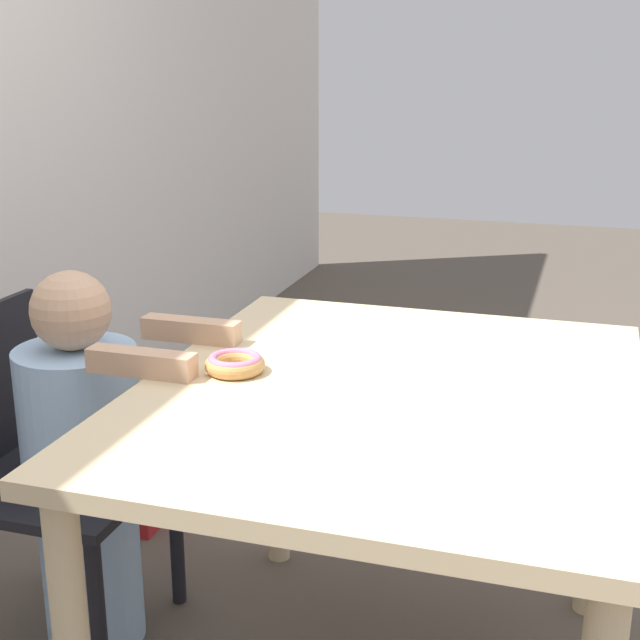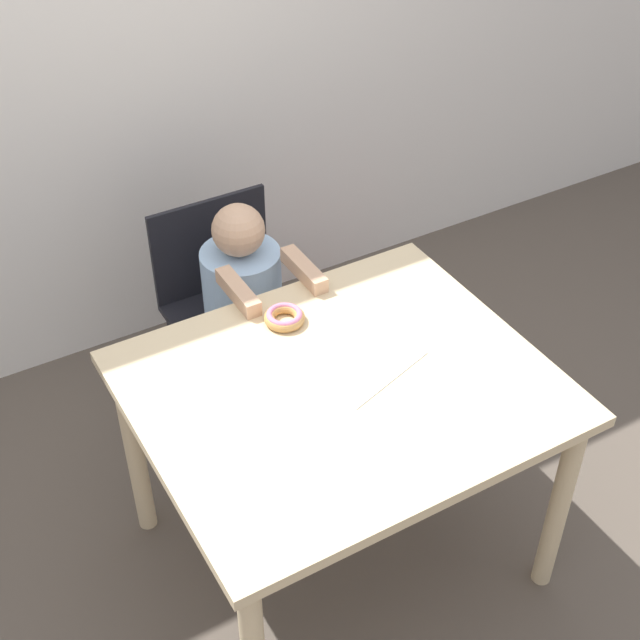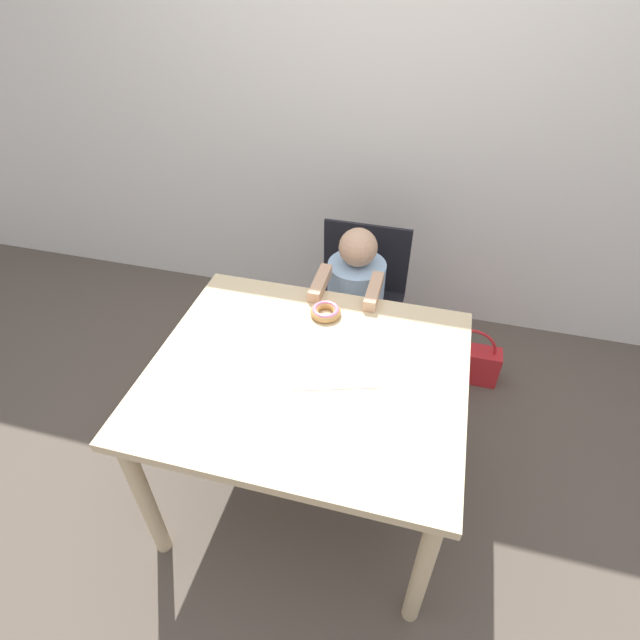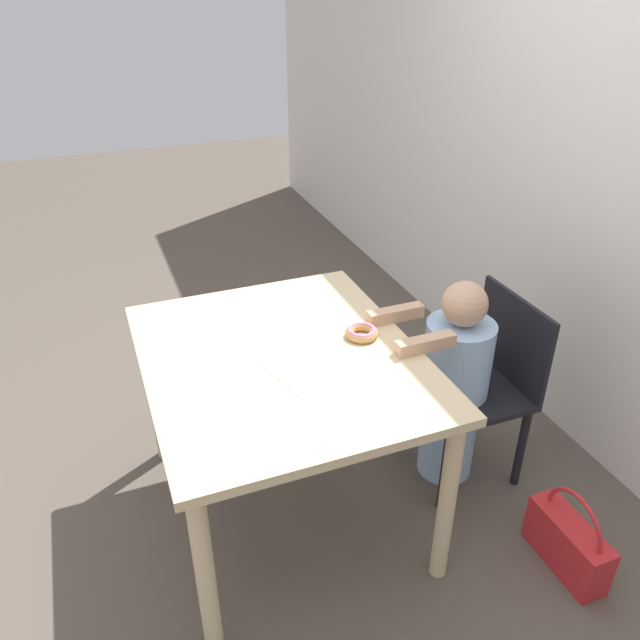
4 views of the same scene
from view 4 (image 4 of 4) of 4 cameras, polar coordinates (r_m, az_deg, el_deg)
ground_plane at (r=2.69m, az=-3.05°, el=-16.65°), size 12.00×12.00×0.00m
wall_back at (r=2.73m, az=26.24°, el=12.06°), size 8.00×0.05×2.50m
dining_table at (r=2.26m, az=-3.49°, el=-5.30°), size 1.12×0.95×0.74m
chair at (r=2.69m, az=14.23°, el=-5.62°), size 0.45×0.43×0.80m
child_figure at (r=2.61m, az=12.07°, el=-5.83°), size 0.28×0.48×0.92m
donut at (r=2.30m, az=3.83°, el=-1.12°), size 0.12×0.12×0.04m
napkin at (r=2.17m, az=-0.71°, el=-3.85°), size 0.39×0.39×0.00m
handbag at (r=2.58m, az=21.73°, el=-18.33°), size 0.34×0.11×0.34m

